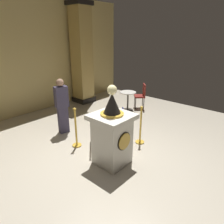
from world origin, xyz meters
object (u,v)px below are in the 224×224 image
at_px(stanchion_far, 76,133).
at_px(bystander_guest, 62,105).
at_px(pedestal_clock, 112,134).
at_px(cafe_table, 128,99).
at_px(cafe_chair_red, 141,94).
at_px(stanchion_near, 140,130).

xyz_separation_m(stanchion_far, bystander_guest, (0.28, 0.93, 0.48)).
height_order(pedestal_clock, stanchion_far, pedestal_clock).
relative_size(pedestal_clock, stanchion_far, 1.71).
xyz_separation_m(stanchion_far, cafe_table, (3.02, 0.64, 0.09)).
bearing_deg(stanchion_far, cafe_chair_red, 6.87).
height_order(pedestal_clock, cafe_chair_red, pedestal_clock).
bearing_deg(bystander_guest, stanchion_far, -106.48).
xyz_separation_m(pedestal_clock, stanchion_far, (-0.06, 1.19, -0.34)).
bearing_deg(cafe_table, cafe_chair_red, -18.91).
xyz_separation_m(cafe_table, cafe_chair_red, (0.60, -0.21, 0.10)).
distance_m(stanchion_far, bystander_guest, 1.08).
xyz_separation_m(stanchion_far, cafe_chair_red, (3.62, 0.44, 0.20)).
height_order(pedestal_clock, stanchion_near, pedestal_clock).
bearing_deg(stanchion_far, stanchion_near, -42.52).
height_order(bystander_guest, cafe_chair_red, bystander_guest).
bearing_deg(pedestal_clock, cafe_chair_red, 24.59).
xyz_separation_m(pedestal_clock, stanchion_near, (1.19, 0.05, -0.35)).
relative_size(stanchion_far, cafe_table, 1.45).
bearing_deg(stanchion_near, cafe_chair_red, 33.70).
distance_m(stanchion_near, bystander_guest, 2.35).
height_order(stanchion_near, cafe_chair_red, stanchion_near).
bearing_deg(cafe_table, stanchion_far, -168.00).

